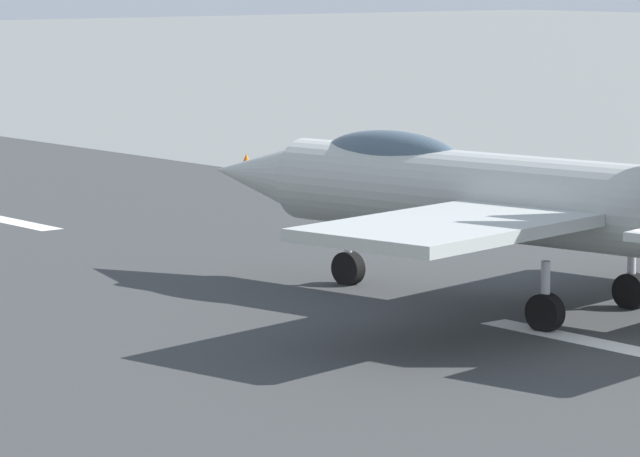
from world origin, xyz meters
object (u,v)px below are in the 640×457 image
Objects in this scene: marker_cone_far at (246,161)px; crew_person at (402,183)px; marker_cone_mid at (617,210)px; fighter_jet at (520,196)px.

crew_person is at bearing 164.65° from marker_cone_far.
marker_cone_mid is at bearing -149.46° from crew_person.
fighter_jet reaches higher than marker_cone_far.
crew_person is at bearing -33.20° from fighter_jet.
crew_person is at bearing 30.54° from marker_cone_mid.
marker_cone_mid is (7.93, -12.02, -2.12)m from fighter_jet.
crew_person reaches higher than marker_cone_mid.
crew_person reaches higher than marker_cone_far.
fighter_jet reaches higher than crew_person.
marker_cone_mid is 1.00× the size of marker_cone_far.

